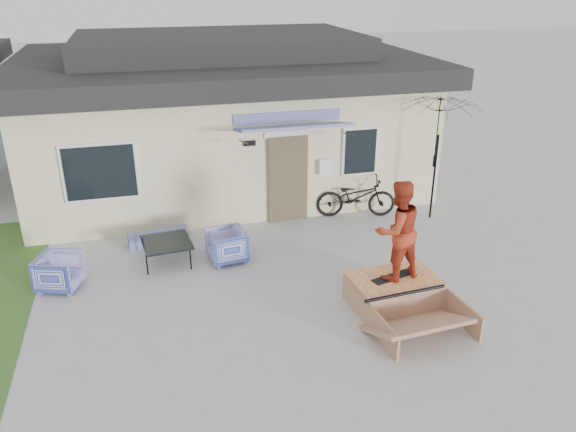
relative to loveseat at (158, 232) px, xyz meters
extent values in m
plane|color=#ABABAB|center=(2.12, -3.98, -0.26)|extent=(90.00, 90.00, 0.00)
cube|color=beige|center=(2.12, 4.02, 1.24)|extent=(10.00, 7.00, 3.00)
cube|color=black|center=(2.12, 4.02, 2.99)|extent=(10.80, 7.80, 0.50)
cube|color=black|center=(2.12, 4.02, 3.54)|extent=(7.50, 4.50, 0.60)
cube|color=brown|center=(3.12, 0.48, 0.79)|extent=(0.95, 0.08, 2.10)
cube|color=white|center=(-1.08, 0.49, 1.34)|extent=(1.60, 0.06, 1.30)
cube|color=white|center=(4.92, 0.49, 1.34)|extent=(0.90, 0.06, 1.20)
cube|color=#213297|center=(3.12, -0.03, 2.19)|extent=(2.50, 1.09, 0.29)
imported|color=#213297|center=(0.00, 0.00, 0.00)|extent=(1.34, 0.51, 0.51)
imported|color=#213297|center=(-1.90, -1.53, 0.13)|extent=(0.90, 0.93, 0.77)
imported|color=#213297|center=(1.35, -1.23, 0.13)|extent=(0.79, 0.83, 0.76)
cube|color=black|center=(0.14, -1.00, -0.02)|extent=(1.06, 1.06, 0.48)
imported|color=black|center=(4.80, 0.30, 0.36)|extent=(2.03, 1.09, 1.23)
cylinder|color=black|center=(6.55, -0.28, 0.79)|extent=(0.05, 0.05, 2.10)
imported|color=black|center=(6.55, -0.28, 1.49)|extent=(2.37, 2.28, 0.90)
cube|color=black|center=(4.02, -3.62, 0.29)|extent=(0.90, 0.45, 0.05)
imported|color=#AF351C|center=(4.02, -3.62, 1.23)|extent=(1.02, 0.85, 1.84)
camera|label=1|loc=(-0.12, -11.82, 5.39)|focal=35.48mm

